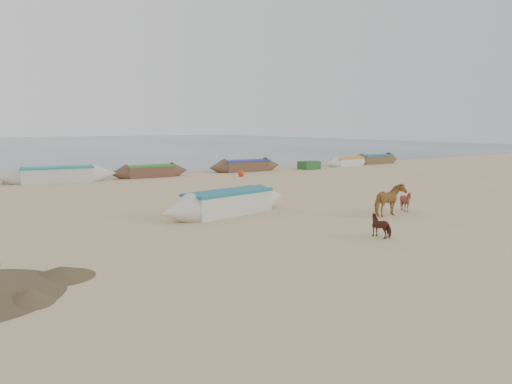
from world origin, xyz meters
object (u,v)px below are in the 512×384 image
calf_front (406,201)px  near_canoe (228,202)px  calf_right (382,226)px  cow_adult (390,200)px

calf_front → near_canoe: near_canoe is taller
calf_right → near_canoe: 6.60m
cow_adult → calf_front: size_ratio=1.73×
calf_front → calf_right: size_ratio=1.19×
cow_adult → calf_front: (1.32, 0.28, -0.20)m
cow_adult → near_canoe: cow_adult is taller
calf_right → near_canoe: near_canoe is taller
cow_adult → calf_right: (-3.05, -2.33, -0.27)m
calf_right → calf_front: bearing=-88.4°
cow_adult → calf_front: cow_adult is taller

